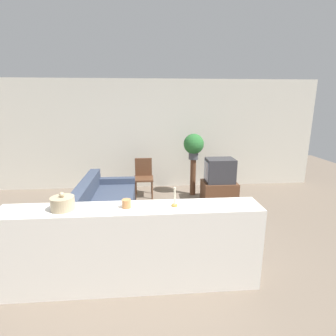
# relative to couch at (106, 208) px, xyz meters

# --- Properties ---
(ground_plane) EXTENTS (14.00, 14.00, 0.00)m
(ground_plane) POSITION_rel_couch_xyz_m (0.58, -1.34, -0.29)
(ground_plane) COLOR #756656
(wall_back) EXTENTS (9.00, 0.06, 2.70)m
(wall_back) POSITION_rel_couch_xyz_m (0.58, 2.09, 1.06)
(wall_back) COLOR beige
(wall_back) RESTS_ON ground_plane
(couch) EXTENTS (0.93, 1.89, 0.79)m
(couch) POSITION_rel_couch_xyz_m (0.00, 0.00, 0.00)
(couch) COLOR #384256
(couch) RESTS_ON ground_plane
(tv_stand) EXTENTS (0.73, 0.56, 0.46)m
(tv_stand) POSITION_rel_couch_xyz_m (2.34, 0.87, -0.06)
(tv_stand) COLOR brown
(tv_stand) RESTS_ON ground_plane
(television) EXTENTS (0.61, 0.45, 0.52)m
(television) POSITION_rel_couch_xyz_m (2.33, 0.87, 0.43)
(television) COLOR #333338
(television) RESTS_ON tv_stand
(wooden_chair) EXTENTS (0.44, 0.44, 0.87)m
(wooden_chair) POSITION_rel_couch_xyz_m (0.68, 1.40, 0.20)
(wooden_chair) COLOR brown
(wooden_chair) RESTS_ON ground_plane
(plant_stand) EXTENTS (0.13, 0.13, 0.86)m
(plant_stand) POSITION_rel_couch_xyz_m (1.84, 1.37, 0.14)
(plant_stand) COLOR brown
(plant_stand) RESTS_ON ground_plane
(potted_plant) EXTENTS (0.47, 0.47, 0.59)m
(potted_plant) POSITION_rel_couch_xyz_m (1.84, 1.37, 0.91)
(potted_plant) COLOR #4C4C51
(potted_plant) RESTS_ON plant_stand
(foreground_counter) EXTENTS (2.98, 0.44, 1.00)m
(foreground_counter) POSITION_rel_couch_xyz_m (0.58, -1.74, 0.21)
(foreground_counter) COLOR white
(foreground_counter) RESTS_ON ground_plane
(decorative_bowl) EXTENTS (0.26, 0.26, 0.20)m
(decorative_bowl) POSITION_rel_couch_xyz_m (-0.16, -1.74, 0.79)
(decorative_bowl) COLOR tan
(decorative_bowl) RESTS_ON foreground_counter
(candle_jar) EXTENTS (0.10, 0.10, 0.10)m
(candle_jar) POSITION_rel_couch_xyz_m (0.53, -1.74, 0.76)
(candle_jar) COLOR #C6844C
(candle_jar) RESTS_ON foreground_counter
(candlestick) EXTENTS (0.07, 0.07, 0.23)m
(candlestick) POSITION_rel_couch_xyz_m (1.07, -1.74, 0.78)
(candlestick) COLOR #B7933D
(candlestick) RESTS_ON foreground_counter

